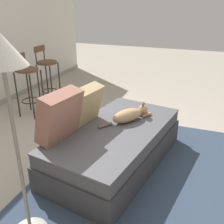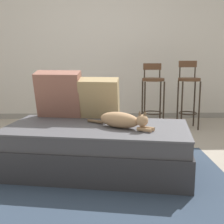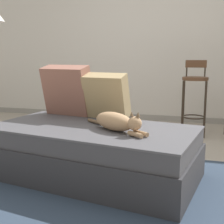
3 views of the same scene
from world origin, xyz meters
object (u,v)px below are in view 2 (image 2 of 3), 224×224
throw_pillow_middle (99,98)px  bar_stool_by_doorway (189,88)px  couch (97,148)px  throw_pillow_corner (59,94)px  bar_stool_near_window (153,89)px  cat (122,120)px

throw_pillow_middle → bar_stool_by_doorway: bearing=46.3°
couch → throw_pillow_middle: 0.58m
throw_pillow_corner → bar_stool_by_doorway: 2.26m
couch → throw_pillow_corner: size_ratio=3.63×
throw_pillow_middle → bar_stool_near_window: bar_stool_near_window is taller
throw_pillow_middle → couch: bearing=-92.8°
throw_pillow_corner → bar_stool_near_window: bar_stool_near_window is taller
bar_stool_near_window → throw_pillow_corner: bearing=-132.8°
couch → cat: cat is taller
throw_pillow_corner → bar_stool_near_window: 1.84m
throw_pillow_corner → bar_stool_by_doorway: bearing=36.8°
couch → bar_stool_by_doorway: 2.30m
cat → bar_stool_near_window: bearing=72.7°
throw_pillow_corner → throw_pillow_middle: throw_pillow_corner is taller
couch → cat: size_ratio=3.04×
cat → bar_stool_by_doorway: 2.21m
cat → bar_stool_near_window: bar_stool_near_window is taller
cat → throw_pillow_corner: bearing=141.3°
cat → bar_stool_near_window: (0.59, 1.88, 0.08)m
throw_pillow_corner → bar_stool_by_doorway: size_ratio=0.51×
couch → bar_stool_near_window: size_ratio=1.91×
throw_pillow_middle → cat: throw_pillow_middle is taller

